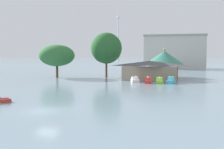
{
  "coord_description": "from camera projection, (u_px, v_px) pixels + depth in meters",
  "views": [
    {
      "loc": [
        12.48,
        -25.64,
        5.95
      ],
      "look_at": [
        3.85,
        16.67,
        2.88
      ],
      "focal_mm": 40.95,
      "sensor_mm": 36.0,
      "label": 1
    }
  ],
  "objects": [
    {
      "name": "boathouse",
      "position": [
        150.0,
        70.0,
        64.63
      ],
      "size": [
        14.29,
        8.42,
        4.85
      ],
      "color": "gray",
      "rests_on": "ground"
    },
    {
      "name": "shoreline_tree_tall_left",
      "position": [
        57.0,
        56.0,
        71.83
      ],
      "size": [
        9.96,
        9.96,
        9.25
      ],
      "color": "brown",
      "rests_on": "ground"
    },
    {
      "name": "green_roof_pavilion",
      "position": [
        164.0,
        62.0,
        71.89
      ],
      "size": [
        11.02,
        11.02,
        8.24
      ],
      "color": "#993328",
      "rests_on": "ground"
    },
    {
      "name": "pedal_boat_red",
      "position": [
        148.0,
        81.0,
        56.69
      ],
      "size": [
        1.34,
        2.81,
        1.63
      ],
      "rotation": [
        0.0,
        0.0,
        -1.59
      ],
      "color": "red",
      "rests_on": "ground"
    },
    {
      "name": "pedal_boat_cyan",
      "position": [
        171.0,
        81.0,
        55.8
      ],
      "size": [
        2.13,
        2.67,
        1.75
      ],
      "rotation": [
        0.0,
        0.0,
        -1.9
      ],
      "color": "#4CB7CC",
      "rests_on": "ground"
    },
    {
      "name": "shoreline_tree_mid",
      "position": [
        106.0,
        48.0,
        71.03
      ],
      "size": [
        8.64,
        8.64,
        12.55
      ],
      "color": "brown",
      "rests_on": "ground"
    },
    {
      "name": "ground_plane",
      "position": [
        47.0,
        111.0,
        27.97
      ],
      "size": [
        2000.0,
        2000.0,
        0.0
      ],
      "primitive_type": "plane",
      "color": "gray"
    },
    {
      "name": "background_building_block",
      "position": [
        174.0,
        52.0,
        126.39
      ],
      "size": [
        28.9,
        17.62,
        16.25
      ],
      "color": "beige",
      "rests_on": "ground"
    },
    {
      "name": "pedal_boat_white",
      "position": [
        135.0,
        80.0,
        59.2
      ],
      "size": [
        2.34,
        2.87,
        1.61
      ],
      "rotation": [
        0.0,
        0.0,
        -1.28
      ],
      "color": "white",
      "rests_on": "ground"
    },
    {
      "name": "pedal_boat_lime",
      "position": [
        160.0,
        81.0,
        56.45
      ],
      "size": [
        1.67,
        2.48,
        1.59
      ],
      "rotation": [
        0.0,
        0.0,
        -1.52
      ],
      "color": "#8CCC3F",
      "rests_on": "ground"
    },
    {
      "name": "distant_broadcast_tower",
      "position": [
        118.0,
        28.0,
        429.25
      ],
      "size": [
        5.41,
        5.41,
        137.25
      ],
      "color": "silver",
      "rests_on": "ground"
    }
  ]
}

